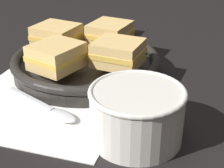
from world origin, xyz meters
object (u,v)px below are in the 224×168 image
spoon (53,111)px  sandwich_far_right (110,33)px  sandwich_near_right (56,56)px  soup_bowl (137,111)px  sandwich_far_left (118,53)px  sandwich_near_left (57,36)px  skillet (87,63)px

spoon → sandwich_far_right: size_ratio=1.45×
spoon → sandwich_far_right: 0.25m
spoon → sandwich_near_right: 0.11m
soup_bowl → sandwich_far_left: bearing=108.0°
sandwich_far_left → sandwich_far_right: bearing=108.5°
soup_bowl → sandwich_near_left: sandwich_near_left is taller
soup_bowl → sandwich_near_right: bearing=140.7°
spoon → sandwich_near_left: 0.22m
soup_bowl → sandwich_far_right: size_ratio=1.30×
skillet → sandwich_near_right: sandwich_near_right is taller
soup_bowl → skillet: bearing=121.4°
soup_bowl → sandwich_far_right: bearing=108.2°
sandwich_near_right → spoon: bearing=-76.6°
sandwich_near_left → sandwich_far_right: 0.12m
soup_bowl → sandwich_near_right: (-0.17, 0.14, 0.02)m
sandwich_near_right → soup_bowl: bearing=-39.3°
soup_bowl → sandwich_far_left: size_ratio=1.34×
spoon → sandwich_far_right: (0.05, 0.24, 0.06)m
sandwich_near_left → sandwich_far_left: bearing=-26.5°
sandwich_near_right → skillet: bearing=63.9°
skillet → sandwich_far_right: sandwich_far_right is taller
sandwich_far_left → spoon: bearing=-122.9°
skillet → sandwich_near_right: size_ratio=3.77×
skillet → sandwich_far_left: 0.09m
sandwich_near_left → sandwich_far_left: 0.16m
soup_bowl → sandwich_far_left: 0.18m
sandwich_near_left → sandwich_far_left: size_ratio=1.03×
sandwich_near_right → sandwich_far_left: same height
skillet → sandwich_far_left: sandwich_far_left is taller
spoon → sandwich_far_right: sandwich_far_right is taller
skillet → sandwich_near_left: 0.09m
sandwich_near_left → sandwich_near_right: same height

